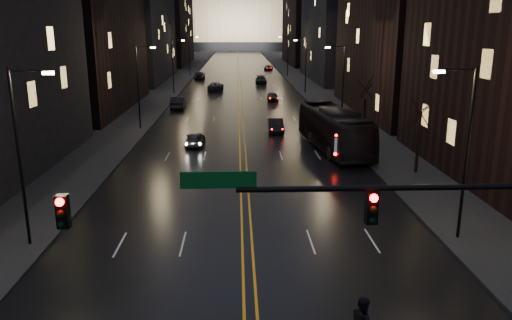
{
  "coord_description": "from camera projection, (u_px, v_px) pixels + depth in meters",
  "views": [
    {
      "loc": [
        -0.43,
        -13.71,
        10.73
      ],
      "look_at": [
        0.57,
        13.0,
        3.62
      ],
      "focal_mm": 35.0,
      "sensor_mm": 36.0,
      "label": 1
    }
  ],
  "objects": [
    {
      "name": "oncoming_car_c",
      "position": [
        216.0,
        86.0,
        87.43
      ],
      "size": [
        2.72,
        5.58,
        1.53
      ],
      "primitive_type": "imported",
      "rotation": [
        0.0,
        0.0,
        3.11
      ],
      "color": "black",
      "rests_on": "ground"
    },
    {
      "name": "receding_car_b",
      "position": [
        273.0,
        97.0,
        74.71
      ],
      "size": [
        1.72,
        4.11,
        1.39
      ],
      "primitive_type": "imported",
      "rotation": [
        0.0,
        0.0,
        -0.02
      ],
      "color": "black",
      "rests_on": "ground"
    },
    {
      "name": "receding_car_d",
      "position": [
        269.0,
        68.0,
        129.65
      ],
      "size": [
        2.66,
        4.78,
        1.27
      ],
      "primitive_type": "imported",
      "rotation": [
        0.0,
        0.0,
        -0.13
      ],
      "color": "black",
      "rests_on": "ground"
    },
    {
      "name": "oncoming_car_a",
      "position": [
        195.0,
        139.0,
        46.41
      ],
      "size": [
        1.75,
        4.19,
        1.42
      ],
      "primitive_type": "imported",
      "rotation": [
        0.0,
        0.0,
        3.12
      ],
      "color": "black",
      "rests_on": "ground"
    },
    {
      "name": "streetlamp_right_near",
      "position": [
        464.0,
        145.0,
        24.76
      ],
      "size": [
        2.13,
        0.25,
        9.0
      ],
      "color": "black",
      "rests_on": "ground"
    },
    {
      "name": "streetlamp_left_far",
      "position": [
        174.0,
        63.0,
        81.91
      ],
      "size": [
        2.13,
        0.25,
        9.0
      ],
      "color": "black",
      "rests_on": "ground"
    },
    {
      "name": "building_left_far",
      "position": [
        136.0,
        31.0,
        101.53
      ],
      "size": [
        12.0,
        34.0,
        20.0
      ],
      "primitive_type": "cube",
      "color": "black",
      "rests_on": "ground"
    },
    {
      "name": "building_left_mid",
      "position": [
        76.0,
        1.0,
        63.8
      ],
      "size": [
        12.0,
        30.0,
        28.0
      ],
      "primitive_type": "cube",
      "color": "black",
      "rests_on": "ground"
    },
    {
      "name": "streetlamp_left_near",
      "position": [
        22.0,
        149.0,
        23.97
      ],
      "size": [
        2.13,
        0.25,
        9.0
      ],
      "color": "black",
      "rests_on": "ground"
    },
    {
      "name": "streetlamp_right_mid",
      "position": [
        341.0,
        82.0,
        53.73
      ],
      "size": [
        2.13,
        0.25,
        9.0
      ],
      "color": "black",
      "rests_on": "ground"
    },
    {
      "name": "center_line",
      "position": [
        239.0,
        66.0,
        141.55
      ],
      "size": [
        0.62,
        320.0,
        0.01
      ],
      "primitive_type": "cube",
      "color": "orange",
      "rests_on": "road"
    },
    {
      "name": "oncoming_car_d",
      "position": [
        200.0,
        75.0,
        107.06
      ],
      "size": [
        2.44,
        5.63,
        1.61
      ],
      "primitive_type": "imported",
      "rotation": [
        0.0,
        0.0,
        3.17
      ],
      "color": "black",
      "rests_on": "ground"
    },
    {
      "name": "building_right_dist",
      "position": [
        308.0,
        27.0,
        149.15
      ],
      "size": [
        12.0,
        40.0,
        22.0
      ],
      "primitive_type": "cube",
      "color": "black",
      "rests_on": "ground"
    },
    {
      "name": "bus",
      "position": [
        334.0,
        129.0,
        44.88
      ],
      "size": [
        4.72,
        13.82,
        3.77
      ],
      "primitive_type": "imported",
      "rotation": [
        0.0,
        0.0,
        0.12
      ],
      "color": "black",
      "rests_on": "ground"
    },
    {
      "name": "streetlamp_right_far",
      "position": [
        305.0,
        63.0,
        82.7
      ],
      "size": [
        2.13,
        0.25,
        9.0
      ],
      "color": "black",
      "rests_on": "ground"
    },
    {
      "name": "receding_car_a",
      "position": [
        276.0,
        125.0,
        52.7
      ],
      "size": [
        1.61,
        4.41,
        1.44
      ],
      "primitive_type": "imported",
      "rotation": [
        0.0,
        0.0,
        -0.02
      ],
      "color": "black",
      "rests_on": "ground"
    },
    {
      "name": "building_right_mid",
      "position": [
        341.0,
        16.0,
        102.28
      ],
      "size": [
        12.0,
        34.0,
        26.0
      ],
      "primitive_type": "cube",
      "color": "black",
      "rests_on": "ground"
    },
    {
      "name": "sidewalk_right",
      "position": [
        288.0,
        66.0,
        142.04
      ],
      "size": [
        8.0,
        320.0,
        0.16
      ],
      "primitive_type": "cube",
      "color": "black",
      "rests_on": "ground"
    },
    {
      "name": "streetlamp_left_mid",
      "position": [
        140.0,
        82.0,
        52.94
      ],
      "size": [
        2.13,
        0.25,
        9.0
      ],
      "color": "black",
      "rests_on": "ground"
    },
    {
      "name": "capitol",
      "position": [
        237.0,
        14.0,
        253.03
      ],
      "size": [
        90.0,
        50.0,
        58.5
      ],
      "color": "black",
      "rests_on": "ground"
    },
    {
      "name": "sidewalk_left",
      "position": [
        189.0,
        66.0,
        141.03
      ],
      "size": [
        8.0,
        320.0,
        0.16
      ],
      "primitive_type": "cube",
      "color": "black",
      "rests_on": "ground"
    },
    {
      "name": "streetlamp_left_dist",
      "position": [
        190.0,
        54.0,
        110.89
      ],
      "size": [
        2.13,
        0.25,
        9.0
      ],
      "color": "black",
      "rests_on": "ground"
    },
    {
      "name": "tree_right_mid",
      "position": [
        420.0,
        115.0,
        36.57
      ],
      "size": [
        2.4,
        2.4,
        6.65
      ],
      "color": "black",
      "rests_on": "ground"
    },
    {
      "name": "receding_car_c",
      "position": [
        261.0,
        80.0,
        97.65
      ],
      "size": [
        2.32,
        5.42,
        1.56
      ],
      "primitive_type": "imported",
      "rotation": [
        0.0,
        0.0,
        -0.03
      ],
      "color": "black",
      "rests_on": "ground"
    },
    {
      "name": "tree_right_far",
      "position": [
        366.0,
        89.0,
        52.02
      ],
      "size": [
        2.4,
        2.4,
        6.65
      ],
      "color": "black",
      "rests_on": "ground"
    },
    {
      "name": "streetlamp_right_dist",
      "position": [
        287.0,
        54.0,
        111.67
      ],
      "size": [
        2.13,
        0.25,
        9.0
      ],
      "color": "black",
      "rests_on": "ground"
    },
    {
      "name": "road",
      "position": [
        239.0,
        67.0,
        141.55
      ],
      "size": [
        20.0,
        320.0,
        0.02
      ],
      "primitive_type": "cube",
      "color": "black",
      "rests_on": "ground"
    },
    {
      "name": "oncoming_car_b",
      "position": [
        178.0,
        103.0,
        67.83
      ],
      "size": [
        1.92,
        5.17,
        1.69
      ],
      "primitive_type": "imported",
      "rotation": [
        0.0,
        0.0,
        3.17
      ],
      "color": "black",
      "rests_on": "ground"
    },
    {
      "name": "traffic_signal",
      "position": [
        450.0,
        222.0,
        14.92
      ],
      "size": [
        17.29,
        0.45,
        7.0
      ],
      "color": "black",
      "rests_on": "ground"
    },
    {
      "name": "building_left_dist",
      "position": [
        167.0,
        23.0,
        147.36
      ],
      "size": [
        12.0,
        40.0,
        24.0
      ],
      "primitive_type": "cube",
      "color": "black",
      "rests_on": "ground"
    }
  ]
}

